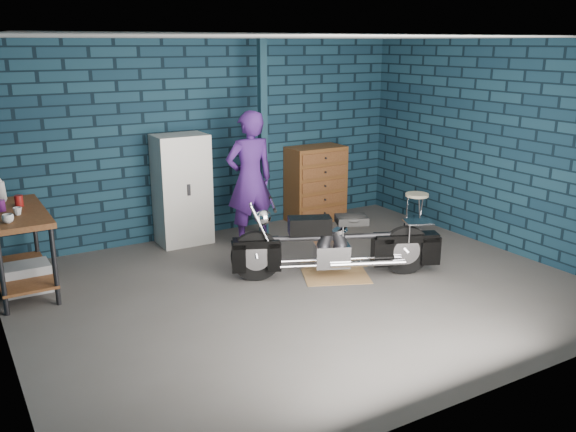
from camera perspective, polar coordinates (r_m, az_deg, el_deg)
name	(u,v)px	position (r m, az deg, el deg)	size (l,w,h in m)	color
ground	(303,289)	(6.84, 1.42, -6.86)	(6.00, 6.00, 0.00)	#464341
room_walls	(278,113)	(6.82, -0.95, 9.65)	(6.02, 5.01, 2.71)	#0F2534
support_post	(263,141)	(8.37, -2.37, 7.00)	(0.10, 0.10, 2.70)	#102934
workbench	(20,251)	(7.29, -23.78, -2.99)	(0.60, 1.40, 0.91)	brown
drip_mat	(336,276)	(7.22, 4.50, -5.61)	(0.76, 0.57, 0.01)	olive
motorcycle	(337,239)	(7.07, 4.58, -2.17)	(2.08, 0.57, 0.92)	black
person	(250,180)	(8.05, -3.59, 3.41)	(0.66, 0.44, 1.82)	#401C6A
storage_bin	(26,278)	(7.32, -23.30, -5.34)	(0.50, 0.36, 0.31)	#96999E
locker	(182,190)	(8.31, -9.86, 2.43)	(0.69, 0.50, 1.49)	beige
tool_chest	(316,184)	(9.29, 2.66, 3.01)	(0.86, 0.48, 1.14)	brown
shop_stool	(416,214)	(8.86, 11.88, 0.19)	(0.33, 0.33, 0.59)	beige
cup_a	(8,219)	(6.70, -24.73, -0.21)	(0.11, 0.11, 0.09)	beige
cup_b	(18,211)	(6.97, -23.98, 0.42)	(0.09, 0.09, 0.08)	beige
mug_purple	(1,206)	(7.19, -25.27, 0.89)	(0.09, 0.09, 0.12)	#5F1A6A
mug_red	(19,201)	(7.33, -23.88, 1.31)	(0.09, 0.09, 0.12)	maroon
bottle	(0,188)	(7.60, -25.35, 2.39)	(0.12, 0.12, 0.32)	#96999E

